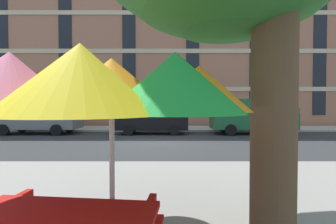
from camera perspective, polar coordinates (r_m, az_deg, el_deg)
name	(u,v)px	position (r m, az deg, el deg)	size (l,w,h in m)	color
ground_plane	(155,143)	(11.92, -3.03, -7.14)	(120.00, 120.00, 0.00)	#2D3033
sidewalk_far	(160,128)	(18.66, -1.96, -3.84)	(56.00, 3.60, 0.12)	#B2ADA3
apartment_building	(162,34)	(27.88, -1.40, 17.74)	(42.93, 12.08, 19.20)	#A87056
pickup_gray	(34,118)	(17.65, -28.75, -1.17)	(5.10, 2.12, 2.20)	slate
sedan_black	(151,119)	(15.52, -3.96, -1.61)	(4.40, 1.98, 1.78)	black
pickup_green	(248,118)	(16.30, 18.06, -1.27)	(5.10, 2.12, 2.20)	#195933
street_tree_left	(53,94)	(20.59, -25.15, 3.84)	(2.71, 2.85, 4.18)	brown
patio_umbrella	(111,88)	(2.85, -13.09, 5.44)	(3.15, 3.15, 2.32)	silver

